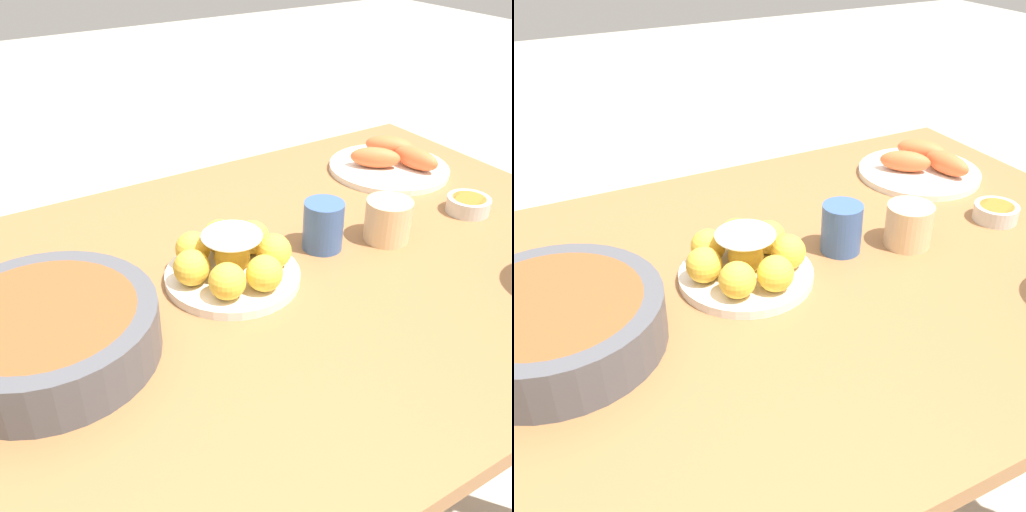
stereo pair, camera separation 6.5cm
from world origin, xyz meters
TOP-DOWN VIEW (x-y plane):
  - dining_table at (0.00, 0.00)m, footprint 1.37×0.93m
  - cake_plate at (0.08, -0.02)m, footprint 0.23×0.23m
  - serving_bowl at (0.39, 0.01)m, footprint 0.31×0.31m
  - sauce_bowl at (-0.45, 0.02)m, footprint 0.09×0.09m
  - seafood_platter at (-0.46, -0.22)m, footprint 0.27×0.27m
  - cup_near at (-0.23, 0.01)m, footprint 0.09×0.09m
  - cup_far at (-0.11, -0.03)m, footprint 0.07×0.07m

SIDE VIEW (x-z plane):
  - dining_table at x=0.00m, z-range 0.29..1.05m
  - sauce_bowl at x=-0.45m, z-range 0.77..0.80m
  - seafood_platter at x=-0.46m, z-range 0.76..0.82m
  - cake_plate at x=0.08m, z-range 0.76..0.85m
  - cup_near at x=-0.23m, z-range 0.77..0.85m
  - serving_bowl at x=0.39m, z-range 0.77..0.85m
  - cup_far at x=-0.11m, z-range 0.77..0.86m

